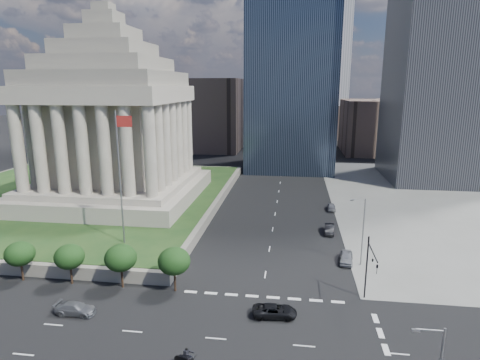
% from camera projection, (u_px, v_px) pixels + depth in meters
% --- Properties ---
extents(ground, '(500.00, 500.00, 0.00)m').
position_uv_depth(ground, '(283.00, 164.00, 132.32)').
color(ground, black).
rests_on(ground, ground).
extents(plaza_terrace, '(66.00, 70.00, 1.80)m').
position_uv_depth(plaza_terrace, '(75.00, 198.00, 89.81)').
color(plaza_terrace, slate).
rests_on(plaza_terrace, ground).
extents(plaza_lawn, '(64.00, 68.00, 0.10)m').
position_uv_depth(plaza_lawn, '(75.00, 193.00, 89.60)').
color(plaza_lawn, '#1B3917').
rests_on(plaza_lawn, plaza_terrace).
extents(war_memorial, '(34.00, 34.00, 39.00)m').
position_uv_depth(war_memorial, '(111.00, 106.00, 81.72)').
color(war_memorial, gray).
rests_on(war_memorial, plaza_lawn).
extents(flagpole, '(2.52, 0.24, 20.00)m').
position_uv_depth(flagpole, '(120.00, 171.00, 58.89)').
color(flagpole, slate).
rests_on(flagpole, plaza_lawn).
extents(midrise_glass, '(26.00, 26.00, 60.00)m').
position_uv_depth(midrise_glass, '(292.00, 70.00, 120.33)').
color(midrise_glass, black).
rests_on(midrise_glass, ground).
extents(building_filler_ne, '(20.00, 30.00, 20.00)m').
position_uv_depth(building_filler_ne, '(369.00, 126.00, 154.74)').
color(building_filler_ne, brown).
rests_on(building_filler_ne, ground).
extents(building_filler_nw, '(24.00, 30.00, 28.00)m').
position_uv_depth(building_filler_nw, '(212.00, 114.00, 161.97)').
color(building_filler_nw, brown).
rests_on(building_filler_nw, ground).
extents(traffic_signal_ne, '(0.30, 5.74, 8.00)m').
position_uv_depth(traffic_signal_ne, '(370.00, 264.00, 46.25)').
color(traffic_signal_ne, black).
rests_on(traffic_signal_ne, ground).
extents(street_lamp_north, '(2.13, 0.22, 10.00)m').
position_uv_depth(street_lamp_north, '(362.00, 228.00, 56.94)').
color(street_lamp_north, slate).
rests_on(street_lamp_north, ground).
extents(pickup_truck, '(5.19, 2.75, 1.39)m').
position_uv_depth(pickup_truck, '(275.00, 311.00, 45.03)').
color(pickup_truck, black).
rests_on(pickup_truck, ground).
extents(suv_grey, '(1.97, 4.71, 1.36)m').
position_uv_depth(suv_grey, '(76.00, 309.00, 45.52)').
color(suv_grey, '#57595E').
rests_on(suv_grey, ground).
extents(parked_sedan_near, '(2.48, 4.86, 1.59)m').
position_uv_depth(parked_sedan_near, '(346.00, 257.00, 58.85)').
color(parked_sedan_near, gray).
rests_on(parked_sedan_near, ground).
extents(parked_sedan_mid, '(1.91, 4.70, 1.52)m').
position_uv_depth(parked_sedan_mid, '(329.00, 229.00, 70.49)').
color(parked_sedan_mid, black).
rests_on(parked_sedan_mid, ground).
extents(parked_sedan_far, '(1.69, 4.05, 1.37)m').
position_uv_depth(parked_sedan_far, '(331.00, 207.00, 83.43)').
color(parked_sedan_far, slate).
rests_on(parked_sedan_far, ground).
extents(motorcycle_trail, '(2.56, 1.25, 1.84)m').
position_uv_depth(motorcycle_trail, '(186.00, 356.00, 37.16)').
color(motorcycle_trail, black).
rests_on(motorcycle_trail, ground).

